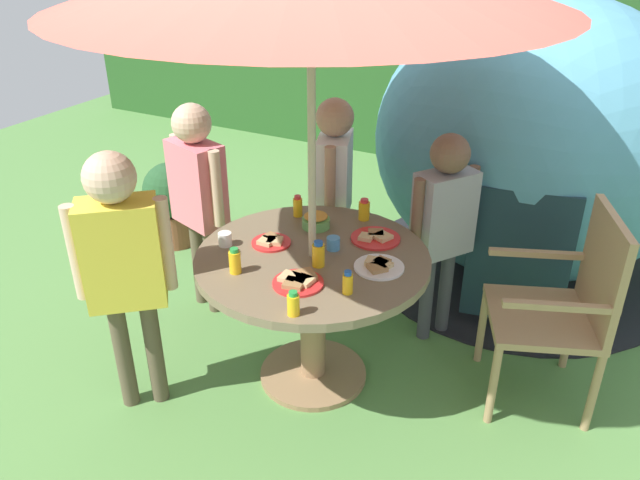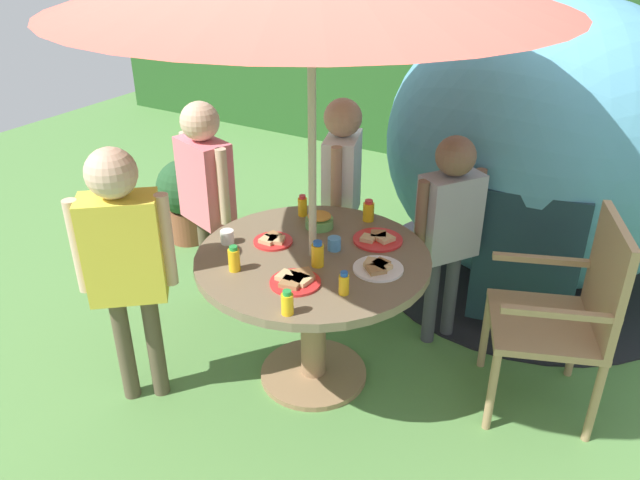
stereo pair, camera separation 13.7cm
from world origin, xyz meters
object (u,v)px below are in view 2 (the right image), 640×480
at_px(juice_bottle_near_left, 234,259).
at_px(wooden_chair, 570,309).
at_px(cup_near, 227,237).
at_px(snack_bowl, 319,220).
at_px(garden_table, 313,284).
at_px(dome_tent, 546,148).
at_px(plate_mid_left, 273,240).
at_px(plate_far_right, 295,280).
at_px(juice_bottle_center_front, 318,254).
at_px(juice_bottle_near_right, 369,211).
at_px(juice_bottle_center_back, 287,303).
at_px(child_in_pink_shirt, 205,181).
at_px(child_in_yellow_shirt, 124,249).
at_px(juice_bottle_front_edge, 303,206).
at_px(child_in_grey_shirt, 449,216).
at_px(child_in_white_shirt, 342,176).
at_px(potted_plant, 185,195).
at_px(juice_bottle_back_edge, 344,284).
at_px(plate_far_left, 378,239).
at_px(cup_far, 334,244).
at_px(plate_mid_right, 378,268).

bearing_deg(juice_bottle_near_left, wooden_chair, 28.28).
bearing_deg(cup_near, snack_bowl, 51.50).
distance_m(garden_table, juice_bottle_near_left, 0.44).
distance_m(dome_tent, plate_mid_left, 1.87).
height_order(plate_far_right, juice_bottle_center_front, juice_bottle_center_front).
distance_m(juice_bottle_near_right, juice_bottle_center_back, 0.93).
xyz_separation_m(wooden_chair, child_in_pink_shirt, (-1.99, -0.13, 0.25)).
bearing_deg(child_in_yellow_shirt, dome_tent, 18.77).
relative_size(dome_tent, juice_bottle_front_edge, 19.92).
xyz_separation_m(child_in_grey_shirt, plate_mid_left, (-0.66, -0.64, -0.03)).
distance_m(child_in_white_shirt, snack_bowl, 0.51).
height_order(potted_plant, juice_bottle_back_edge, juice_bottle_back_edge).
height_order(snack_bowl, juice_bottle_center_back, juice_bottle_center_back).
bearing_deg(plate_far_left, wooden_chair, 8.82).
relative_size(potted_plant, juice_bottle_back_edge, 5.76).
relative_size(juice_bottle_near_left, cup_far, 1.90).
bearing_deg(child_in_yellow_shirt, plate_far_left, 4.35).
distance_m(garden_table, child_in_pink_shirt, 0.96).
relative_size(potted_plant, cup_near, 9.22).
bearing_deg(plate_far_left, garden_table, -125.26).
bearing_deg(wooden_chair, child_in_pink_shirt, -107.09).
height_order(child_in_white_shirt, plate_far_right, child_in_white_shirt).
bearing_deg(plate_far_right, cup_near, 163.40).
bearing_deg(juice_bottle_front_edge, plate_far_right, -60.64).
xyz_separation_m(plate_mid_right, juice_bottle_center_back, (-0.16, -0.50, 0.04)).
relative_size(garden_table, wooden_chair, 1.12).
bearing_deg(juice_bottle_front_edge, dome_tent, 53.61).
distance_m(plate_far_left, juice_bottle_center_back, 0.75).
xyz_separation_m(wooden_chair, cup_near, (-1.53, -0.53, 0.20)).
bearing_deg(snack_bowl, juice_bottle_center_front, -60.51).
bearing_deg(plate_mid_right, child_in_grey_shirt, 80.04).
distance_m(child_in_grey_shirt, cup_near, 1.14).
bearing_deg(plate_mid_left, child_in_grey_shirt, 43.93).
xyz_separation_m(plate_mid_left, cup_near, (-0.19, -0.11, 0.02)).
bearing_deg(child_in_grey_shirt, juice_bottle_center_back, 19.97).
height_order(juice_bottle_near_right, juice_bottle_front_edge, same).
relative_size(garden_table, juice_bottle_near_right, 9.65).
relative_size(child_in_yellow_shirt, juice_bottle_back_edge, 12.20).
bearing_deg(juice_bottle_center_front, garden_table, 134.10).
relative_size(plate_far_right, juice_bottle_back_edge, 2.10).
relative_size(child_in_grey_shirt, juice_bottle_center_front, 9.58).
bearing_deg(plate_mid_right, child_in_white_shirt, 129.01).
relative_size(potted_plant, plate_far_right, 2.74).
xyz_separation_m(juice_bottle_center_back, cup_far, (-0.10, 0.56, -0.02)).
height_order(potted_plant, child_in_yellow_shirt, child_in_yellow_shirt).
relative_size(juice_bottle_near_left, juice_bottle_center_back, 1.13).
bearing_deg(juice_bottle_center_back, child_in_yellow_shirt, -174.38).
xyz_separation_m(garden_table, child_in_white_shirt, (-0.26, 0.76, 0.24)).
xyz_separation_m(snack_bowl, juice_bottle_near_left, (-0.11, -0.57, 0.02)).
bearing_deg(child_in_grey_shirt, snack_bowl, -21.93).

